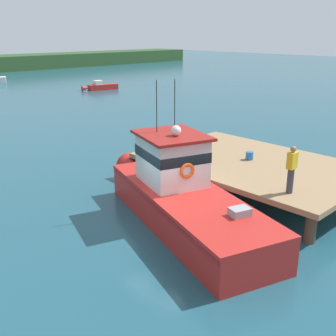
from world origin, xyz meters
name	(u,v)px	position (x,y,z in m)	size (l,w,h in m)	color
ground_plane	(170,222)	(0.00, 0.00, 0.00)	(200.00, 200.00, 0.00)	#1E4C5B
dock	(252,164)	(4.80, 0.00, 1.07)	(6.00, 9.00, 1.20)	#4C3D2D
main_fishing_boat	(180,193)	(0.37, -0.10, 1.01)	(4.88, 9.88, 4.80)	red
crate_stack_near_edge	(186,140)	(4.78, 3.87, 1.37)	(0.60, 0.44, 0.35)	#9E9EA3
crate_stack_mid_dock	(163,148)	(3.02, 3.62, 1.40)	(0.60, 0.44, 0.40)	#2D8442
bait_bucket	(250,156)	(4.90, 0.23, 1.37)	(0.32, 0.32, 0.34)	#2866B2
deckhand_by_the_boat	(291,169)	(2.75, -2.93, 2.06)	(0.36, 0.22, 1.63)	#383842
moored_boat_far_right	(101,87)	(18.02, 30.09, 0.36)	(4.24, 1.81, 1.06)	red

